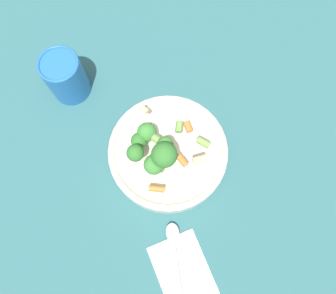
{
  "coord_description": "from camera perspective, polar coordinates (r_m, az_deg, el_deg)",
  "views": [
    {
      "loc": [
        -0.13,
        -0.12,
        0.66
      ],
      "look_at": [
        0.0,
        0.0,
        0.07
      ],
      "focal_mm": 35.0,
      "sensor_mm": 36.0,
      "label": 1
    }
  ],
  "objects": [
    {
      "name": "napkin",
      "position": [
        0.66,
        2.93,
        -21.55
      ],
      "size": [
        0.15,
        0.17,
        0.01
      ],
      "color": "white",
      "rests_on": "ground_plane"
    },
    {
      "name": "spoon",
      "position": [
        0.65,
        1.35,
        -18.53
      ],
      "size": [
        0.13,
        0.16,
        0.01
      ],
      "rotation": [
        0.0,
        0.0,
        7.18
      ],
      "color": "silver",
      "rests_on": "napkin"
    },
    {
      "name": "cup",
      "position": [
        0.72,
        -17.44,
        11.64
      ],
      "size": [
        0.08,
        0.08,
        0.11
      ],
      "color": "#2366B2",
      "rests_on": "ground_plane"
    },
    {
      "name": "pasta_salad",
      "position": [
        0.58,
        -2.14,
        -0.46
      ],
      "size": [
        0.15,
        0.16,
        0.1
      ],
      "color": "#8CB766",
      "rests_on": "bowl"
    },
    {
      "name": "ground_plane",
      "position": [
        0.68,
        0.0,
        -1.63
      ],
      "size": [
        3.0,
        3.0,
        0.0
      ],
      "primitive_type": "plane",
      "color": "#2D6066"
    },
    {
      "name": "bowl",
      "position": [
        0.66,
        0.0,
        -1.03
      ],
      "size": [
        0.24,
        0.24,
        0.05
      ],
      "color": "beige",
      "rests_on": "ground_plane"
    }
  ]
}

